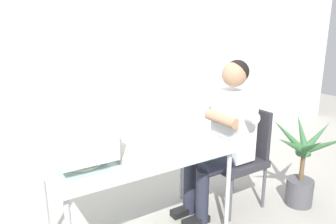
% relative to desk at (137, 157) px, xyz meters
% --- Properties ---
extents(wall_back, '(8.00, 0.10, 3.00)m').
position_rel_desk_xyz_m(wall_back, '(0.30, 1.40, 0.81)').
color(wall_back, silver).
rests_on(wall_back, ground_plane).
extents(desk, '(1.36, 0.76, 0.74)m').
position_rel_desk_xyz_m(desk, '(0.00, 0.00, 0.00)').
color(desk, '#B7B7BC').
rests_on(desk, ground_plane).
extents(crt_monitor, '(0.38, 0.36, 0.39)m').
position_rel_desk_xyz_m(crt_monitor, '(-0.42, -0.05, 0.28)').
color(crt_monitor, silver).
rests_on(crt_monitor, desk).
extents(keyboard, '(0.20, 0.42, 0.03)m').
position_rel_desk_xyz_m(keyboard, '(-0.13, -0.04, 0.07)').
color(keyboard, silver).
rests_on(keyboard, desk).
extents(office_chair, '(0.47, 0.47, 0.90)m').
position_rel_desk_xyz_m(office_chair, '(1.03, -0.01, -0.19)').
color(office_chair, '#4C4C51').
rests_on(office_chair, ground_plane).
extents(person_seated, '(0.69, 0.55, 1.35)m').
position_rel_desk_xyz_m(person_seated, '(0.84, -0.01, 0.05)').
color(person_seated, silver).
rests_on(person_seated, ground_plane).
extents(potted_plant, '(0.72, 0.62, 0.84)m').
position_rel_desk_xyz_m(potted_plant, '(1.48, -0.36, -0.29)').
color(potted_plant, '#4C4C51').
rests_on(potted_plant, ground_plane).
extents(desk_mug, '(0.08, 0.09, 0.08)m').
position_rel_desk_xyz_m(desk_mug, '(-0.05, 0.27, 0.10)').
color(desk_mug, white).
rests_on(desk_mug, desk).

